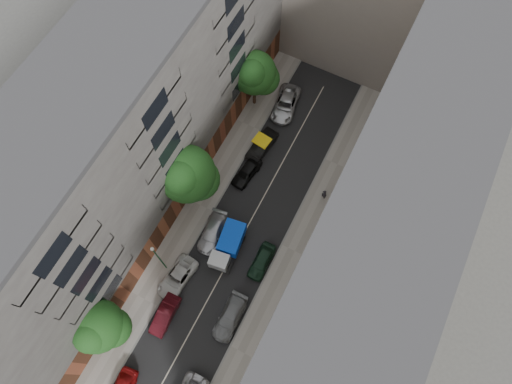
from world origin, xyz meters
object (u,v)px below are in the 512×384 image
Objects in this scene: car_left_5 at (262,146)px; tree_far at (255,75)px; car_left_1 at (165,315)px; tree_mid at (187,176)px; tarp_truck at (228,245)px; car_left_4 at (247,172)px; car_left_2 at (177,278)px; car_left_6 at (286,104)px; car_right_2 at (262,261)px; tree_near at (98,328)px; car_right_1 at (230,317)px; car_left_3 at (212,232)px; lamp_post at (158,257)px; pedestrian at (324,194)px.

car_left_5 is 7.61m from tree_far.
tree_mid reaches higher than car_left_1.
tarp_truck is 8.49m from car_left_4.
car_left_2 is 22.37m from tree_far.
car_left_6 is 1.32× the size of car_right_2.
car_left_6 is 0.76× the size of tree_near.
car_right_1 is at bearing -92.88° from car_right_2.
car_left_1 is 0.87× the size of car_right_1.
car_left_3 is 6.97m from tree_mid.
tarp_truck is at bearing -66.38° from car_left_4.
tree_mid is 7.89m from lamp_post.
car_left_5 is at bearing 82.38° from car_left_3.
tree_far is at bearing 92.54° from lamp_post.
car_left_1 is 0.87× the size of car_left_2.
car_left_1 is at bearing -124.28° from car_right_2.
car_left_1 is 26.50m from car_left_6.
tree_far is at bearing -169.67° from car_left_6.
tree_near is at bearing -97.93° from lamp_post.
tree_far is 4.96× the size of pedestrian.
car_right_2 is at bearing -55.88° from car_left_5.
tarp_truck is at bearing -22.26° from car_left_3.
car_right_1 is (5.60, 2.60, 0.01)m from car_left_1.
car_left_6 is 24.54m from car_right_1.
car_left_4 reaches higher than car_right_2.
car_right_1 is (5.60, -14.20, -0.01)m from car_left_4.
car_right_2 is 0.44× the size of tree_mid.
car_left_3 is 1.16× the size of car_right_2.
tarp_truck is 3.24× the size of pedestrian.
car_left_6 is (0.80, 22.90, 0.08)m from car_left_2.
car_left_6 is at bearing 93.11° from car_left_2.
car_left_1 is at bearing -112.73° from tarp_truck.
tree_near reaches higher than car_left_4.
car_left_1 is at bearing 46.08° from tree_near.
car_left_3 is 0.52× the size of tree_mid.
car_right_2 is at bearing -16.90° from tree_mid.
car_right_2 is (3.63, 0.18, -0.58)m from tarp_truck.
car_left_1 is at bearing -97.62° from car_left_3.
lamp_post is at bearing -122.86° from car_left_3.
car_left_5 is at bearing 106.04° from car_right_1.
lamp_post is (0.94, -21.26, -1.13)m from tree_far.
tree_far reaches higher than car_left_3.
car_left_1 is 9.20m from car_left_3.
tree_far reaches higher than car_left_1.
tree_mid is at bearing -112.57° from car_left_6.
lamp_post is (1.07, 7.68, -0.43)m from tree_near.
tree_mid is at bearing 52.83° from pedestrian.
car_left_3 is 2.92× the size of pedestrian.
car_left_5 reaches higher than car_left_6.
car_left_3 is 1.15× the size of car_left_4.
car_left_3 is at bearing 87.05° from car_left_1.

